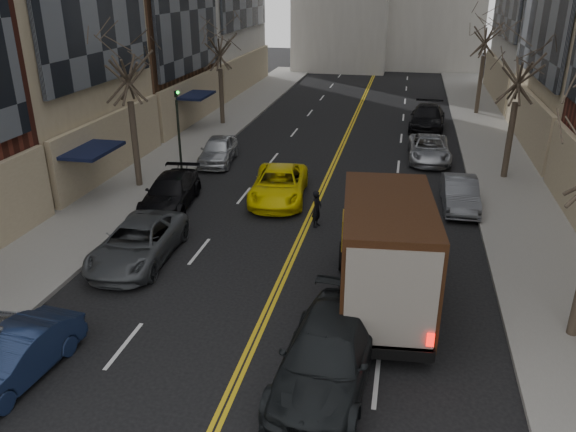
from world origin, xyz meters
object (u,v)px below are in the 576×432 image
at_px(observer_sedan, 328,355).
at_px(pedestrian, 317,209).
at_px(taxi, 279,185).
at_px(ups_truck, 385,252).

relative_size(observer_sedan, pedestrian, 3.60).
distance_m(observer_sedan, pedestrian, 9.68).
bearing_deg(pedestrian, observer_sedan, -157.62).
xyz_separation_m(observer_sedan, taxi, (-4.03, 12.16, -0.07)).
distance_m(observer_sedan, taxi, 12.81).
xyz_separation_m(ups_truck, observer_sedan, (-1.13, -3.96, -1.07)).
bearing_deg(ups_truck, pedestrian, 112.61).
height_order(ups_truck, taxi, ups_truck).
distance_m(taxi, pedestrian, 3.45).
height_order(ups_truck, observer_sedan, ups_truck).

